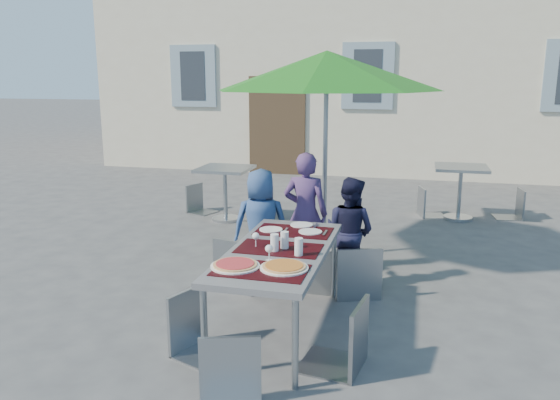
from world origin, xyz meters
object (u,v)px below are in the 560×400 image
(child_1, at_px, (305,213))
(child_0, at_px, (261,225))
(pizza_near_right, at_px, (284,267))
(chair_1, at_px, (320,243))
(cafe_table_0, at_px, (225,182))
(bg_chair_l_0, at_px, (198,182))
(chair_4, at_px, (346,294))
(bg_chair_r_1, at_px, (516,186))
(chair_5, at_px, (229,336))
(chair_2, at_px, (358,240))
(pizza_near_left, at_px, (235,265))
(chair_0, at_px, (238,232))
(patio_umbrella, at_px, (327,72))
(chair_3, at_px, (196,286))
(bg_chair_l_1, at_px, (428,185))
(bg_chair_r_0, at_px, (264,179))
(dining_table, at_px, (279,255))
(cafe_table_1, at_px, (460,181))
(child_2, at_px, (350,232))

(child_1, bearing_deg, child_0, 41.72)
(pizza_near_right, xyz_separation_m, chair_1, (0.01, 1.46, -0.25))
(cafe_table_0, distance_m, bg_chair_l_0, 0.74)
(chair_4, relative_size, bg_chair_r_1, 1.16)
(child_1, distance_m, bg_chair_l_0, 3.29)
(chair_5, bearing_deg, chair_2, 75.20)
(pizza_near_left, xyz_separation_m, chair_0, (-0.44, 1.36, -0.15))
(chair_0, distance_m, chair_1, 0.85)
(cafe_table_0, bearing_deg, patio_umbrella, -37.87)
(child_1, xyz_separation_m, chair_3, (-0.46, -2.04, -0.13))
(chair_2, xyz_separation_m, bg_chair_l_1, (0.71, 3.56, -0.09))
(cafe_table_0, xyz_separation_m, bg_chair_l_1, (3.03, 1.03, -0.09))
(chair_3, height_order, chair_5, chair_3)
(bg_chair_l_0, distance_m, bg_chair_l_1, 3.70)
(bg_chair_l_0, height_order, bg_chair_r_0, bg_chair_r_0)
(bg_chair_r_1, bearing_deg, bg_chair_r_0, -166.28)
(chair_3, distance_m, patio_umbrella, 3.15)
(chair_4, xyz_separation_m, cafe_table_0, (-2.39, 3.96, -0.00))
(patio_umbrella, height_order, bg_chair_l_1, patio_umbrella)
(chair_2, distance_m, chair_4, 1.43)
(dining_table, bearing_deg, bg_chair_l_1, 74.17)
(chair_5, bearing_deg, cafe_table_1, 72.82)
(pizza_near_right, bearing_deg, patio_umbrella, 93.06)
(chair_0, xyz_separation_m, bg_chair_r_0, (-0.57, 2.95, -0.00))
(child_0, bearing_deg, patio_umbrella, -135.27)
(child_0, distance_m, child_1, 0.55)
(pizza_near_left, xyz_separation_m, bg_chair_r_1, (2.80, 5.24, -0.26))
(pizza_near_left, bearing_deg, chair_2, 62.02)
(cafe_table_0, bearing_deg, chair_4, -58.84)
(chair_0, height_order, chair_5, chair_0)
(chair_4, distance_m, patio_umbrella, 3.11)
(dining_table, relative_size, chair_3, 1.93)
(chair_3, relative_size, bg_chair_r_1, 1.09)
(chair_2, relative_size, bg_chair_l_1, 1.15)
(bg_chair_r_0, bearing_deg, chair_5, -76.48)
(child_2, xyz_separation_m, chair_1, (-0.27, -0.29, -0.06))
(child_0, bearing_deg, pizza_near_right, 96.58)
(pizza_near_right, relative_size, bg_chair_r_1, 0.42)
(child_0, distance_m, chair_2, 1.09)
(chair_0, relative_size, chair_1, 1.18)
(child_2, bearing_deg, dining_table, 94.57)
(chair_5, height_order, bg_chair_l_0, chair_5)
(child_1, distance_m, cafe_table_1, 3.46)
(child_2, bearing_deg, child_0, 30.12)
(pizza_near_left, xyz_separation_m, child_2, (0.65, 1.80, -0.19))
(chair_1, relative_size, bg_chair_r_1, 1.01)
(dining_table, xyz_separation_m, bg_chair_l_0, (-2.37, 3.87, -0.20))
(bg_chair_r_0, relative_size, bg_chair_l_1, 1.18)
(bg_chair_r_1, bearing_deg, pizza_near_left, -118.15)
(chair_5, xyz_separation_m, bg_chair_l_1, (1.28, 5.74, -0.04))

